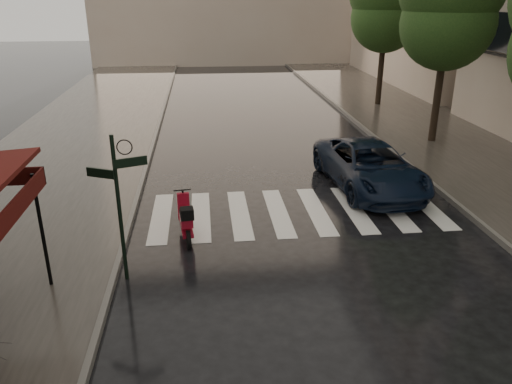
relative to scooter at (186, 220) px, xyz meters
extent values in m
plane|color=black|center=(-0.01, -4.71, -0.49)|extent=(120.00, 120.00, 0.00)
cube|color=#38332D|center=(-4.51, 7.29, -0.43)|extent=(6.00, 60.00, 0.12)
cube|color=#38332D|center=(10.24, 7.29, -0.43)|extent=(5.50, 60.00, 0.12)
cube|color=#595651|center=(-1.46, 7.29, -0.41)|extent=(0.12, 60.00, 0.16)
cube|color=#595651|center=(7.44, 7.29, -0.41)|extent=(0.12, 60.00, 0.16)
cube|color=silver|center=(-0.71, 1.29, -0.48)|extent=(0.50, 3.20, 0.01)
cube|color=silver|center=(0.34, 1.29, -0.48)|extent=(0.50, 3.20, 0.01)
cube|color=silver|center=(1.39, 1.29, -0.48)|extent=(0.50, 3.20, 0.01)
cube|color=silver|center=(2.44, 1.29, -0.48)|extent=(0.50, 3.20, 0.01)
cube|color=silver|center=(3.49, 1.29, -0.48)|extent=(0.50, 3.20, 0.01)
cube|color=silver|center=(4.54, 1.29, -0.48)|extent=(0.50, 3.20, 0.01)
cube|color=silver|center=(5.59, 1.29, -0.48)|extent=(0.50, 3.20, 0.01)
cube|color=silver|center=(6.64, 1.29, -0.48)|extent=(0.50, 3.20, 0.01)
cylinder|color=black|center=(-2.66, -1.96, 0.81)|extent=(0.07, 0.07, 2.35)
cylinder|color=black|center=(-1.21, -1.71, 1.06)|extent=(0.08, 0.08, 3.10)
cube|color=black|center=(-0.91, -1.71, 2.06)|extent=(0.62, 0.26, 0.18)
cube|color=black|center=(-1.49, -1.71, 1.86)|extent=(0.56, 0.29, 0.18)
cylinder|color=black|center=(9.49, 7.29, 1.87)|extent=(0.28, 0.28, 4.48)
sphere|color=#1C3D16|center=(9.49, 7.29, 4.03)|extent=(3.40, 3.40, 3.40)
cylinder|color=black|center=(9.69, 14.29, 1.82)|extent=(0.28, 0.28, 4.37)
sphere|color=#1C3D16|center=(9.69, 14.29, 3.92)|extent=(3.40, 3.40, 3.40)
cylinder|color=black|center=(0.06, -0.52, -0.27)|extent=(0.14, 0.45, 0.44)
cylinder|color=black|center=(-0.08, 0.63, -0.27)|extent=(0.14, 0.45, 0.44)
cube|color=maroon|center=(-0.01, 0.08, -0.19)|extent=(0.40, 1.22, 0.09)
cube|color=maroon|center=(0.02, -0.15, 0.08)|extent=(0.34, 0.54, 0.26)
cube|color=maroon|center=(-0.06, 0.49, 0.16)|extent=(0.31, 0.15, 0.69)
cylinder|color=black|center=(-0.07, 0.58, 0.55)|extent=(0.43, 0.08, 0.03)
cube|color=black|center=(0.06, -0.49, 0.39)|extent=(0.33, 0.31, 0.26)
imported|color=black|center=(5.47, 2.88, 0.20)|extent=(2.67, 5.09, 1.37)
camera|label=1|loc=(0.51, -10.97, 5.07)|focal=35.00mm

